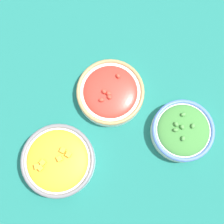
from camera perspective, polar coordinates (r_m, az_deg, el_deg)
The scene contains 4 objects.
ground_plane at distance 0.94m, azimuth -0.00°, elevation -0.37°, with size 3.00×3.00×0.00m, color #196056.
bowl_cherry_tomatoes at distance 0.93m, azimuth -0.30°, elevation 3.63°, with size 0.20×0.20×0.06m.
bowl_squash at distance 0.90m, azimuth -9.77°, elevation -8.76°, with size 0.21×0.21×0.08m.
bowl_broccoli at distance 0.92m, azimuth 12.78°, elevation -3.35°, with size 0.18×0.18×0.07m.
Camera 1 is at (-0.03, -0.18, 0.92)m, focal length 50.00 mm.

